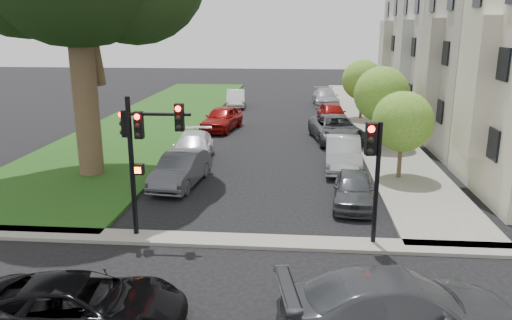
# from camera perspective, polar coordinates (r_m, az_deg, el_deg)

# --- Properties ---
(ground) EXTENTS (140.00, 140.00, 0.00)m
(ground) POSITION_cam_1_polar(r_m,az_deg,el_deg) (14.71, -1.70, -12.68)
(ground) COLOR black
(ground) RESTS_ON ground
(grass_strip) EXTENTS (8.00, 44.00, 0.12)m
(grass_strip) POSITION_cam_1_polar(r_m,az_deg,el_deg) (39.00, -10.90, 4.80)
(grass_strip) COLOR #1C4C19
(grass_strip) RESTS_ON ground
(sidewalk_right) EXTENTS (3.50, 44.00, 0.12)m
(sidewalk_right) POSITION_cam_1_polar(r_m,az_deg,el_deg) (37.91, 12.76, 4.41)
(sidewalk_right) COLOR slate
(sidewalk_right) RESTS_ON ground
(sidewalk_cross) EXTENTS (60.00, 1.00, 0.12)m
(sidewalk_cross) POSITION_cam_1_polar(r_m,az_deg,el_deg) (16.47, -0.90, -9.27)
(sidewalk_cross) COLOR slate
(sidewalk_cross) RESTS_ON ground
(house_b) EXTENTS (7.70, 7.55, 15.97)m
(house_b) POSITION_cam_1_polar(r_m,az_deg,el_deg) (30.45, 26.71, 13.71)
(house_b) COLOR gray
(house_b) RESTS_ON ground
(house_c) EXTENTS (7.70, 7.55, 15.97)m
(house_c) POSITION_cam_1_polar(r_m,az_deg,el_deg) (37.55, 22.50, 14.13)
(house_c) COLOR beige
(house_c) RESTS_ON ground
(house_d) EXTENTS (7.70, 7.55, 15.97)m
(house_d) POSITION_cam_1_polar(r_m,az_deg,el_deg) (44.78, 19.63, 14.37)
(house_d) COLOR #A4A294
(house_d) RESTS_ON ground
(small_tree_a) EXTENTS (2.72, 2.72, 4.08)m
(small_tree_a) POSITION_cam_1_polar(r_m,az_deg,el_deg) (23.28, 16.41, 4.24)
(small_tree_a) COLOR #4D362A
(small_tree_a) RESTS_ON ground
(small_tree_b) EXTENTS (3.12, 3.12, 4.68)m
(small_tree_b) POSITION_cam_1_polar(r_m,az_deg,el_deg) (29.18, 14.17, 7.29)
(small_tree_b) COLOR #4D362A
(small_tree_b) RESTS_ON ground
(small_tree_c) EXTENTS (2.99, 2.99, 4.48)m
(small_tree_c) POSITION_cam_1_polar(r_m,az_deg,el_deg) (38.10, 12.05, 8.95)
(small_tree_c) COLOR #4D362A
(small_tree_c) RESTS_ON ground
(traffic_signal_main) EXTENTS (2.30, 0.59, 4.72)m
(traffic_signal_main) POSITION_cam_1_polar(r_m,az_deg,el_deg) (16.35, -12.91, 2.00)
(traffic_signal_main) COLOR black
(traffic_signal_main) RESTS_ON ground
(traffic_signal_secondary) EXTENTS (0.53, 0.43, 4.04)m
(traffic_signal_secondary) POSITION_cam_1_polar(r_m,az_deg,el_deg) (15.83, 13.31, -0.11)
(traffic_signal_secondary) COLOR black
(traffic_signal_secondary) RESTS_ON ground
(car_cross_near) EXTENTS (5.13, 2.79, 1.36)m
(car_cross_near) POSITION_cam_1_polar(r_m,az_deg,el_deg) (12.47, -19.56, -15.54)
(car_cross_near) COLOR black
(car_cross_near) RESTS_ON ground
(car_cross_far) EXTENTS (5.76, 3.17, 1.58)m
(car_cross_far) POSITION_cam_1_polar(r_m,az_deg,el_deg) (11.98, 16.07, -15.96)
(car_cross_far) COLOR #3F4247
(car_cross_far) RESTS_ON ground
(car_parked_0) EXTENTS (1.93, 4.01, 1.32)m
(car_parked_0) POSITION_cam_1_polar(r_m,az_deg,el_deg) (19.95, 11.12, -3.28)
(car_parked_0) COLOR #3F4247
(car_parked_0) RESTS_ON ground
(car_parked_1) EXTENTS (1.87, 4.82, 1.56)m
(car_parked_1) POSITION_cam_1_polar(r_m,az_deg,el_deg) (24.88, 9.90, 0.75)
(car_parked_1) COLOR #999BA0
(car_parked_1) RESTS_ON ground
(car_parked_2) EXTENTS (3.42, 5.97, 1.57)m
(car_parked_2) POSITION_cam_1_polar(r_m,az_deg,el_deg) (30.75, 9.11, 3.53)
(car_parked_2) COLOR #3F4247
(car_parked_2) RESTS_ON ground
(car_parked_3) EXTENTS (2.22, 4.56, 1.50)m
(car_parked_3) POSITION_cam_1_polar(r_m,az_deg,el_deg) (36.53, 8.70, 5.31)
(car_parked_3) COLOR maroon
(car_parked_3) RESTS_ON ground
(car_parked_4) EXTENTS (2.31, 5.18, 1.48)m
(car_parked_4) POSITION_cam_1_polar(r_m,az_deg,el_deg) (44.74, 7.95, 7.11)
(car_parked_4) COLOR #999BA0
(car_parked_4) RESTS_ON ground
(car_parked_5) EXTENTS (2.05, 4.61, 1.47)m
(car_parked_5) POSITION_cam_1_polar(r_m,az_deg,el_deg) (22.22, -8.59, -1.06)
(car_parked_5) COLOR #3F4247
(car_parked_5) RESTS_ON ground
(car_parked_6) EXTENTS (2.49, 5.10, 1.43)m
(car_parked_6) POSITION_cam_1_polar(r_m,az_deg,el_deg) (26.21, -7.23, 1.43)
(car_parked_6) COLOR silver
(car_parked_6) RESTS_ON ground
(car_parked_7) EXTENTS (2.71, 4.97, 1.60)m
(car_parked_7) POSITION_cam_1_polar(r_m,az_deg,el_deg) (33.86, -3.92, 4.77)
(car_parked_7) COLOR maroon
(car_parked_7) RESTS_ON ground
(car_parked_9) EXTENTS (2.03, 4.55, 1.45)m
(car_parked_9) POSITION_cam_1_polar(r_m,az_deg,el_deg) (43.80, -2.34, 7.05)
(car_parked_9) COLOR silver
(car_parked_9) RESTS_ON ground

